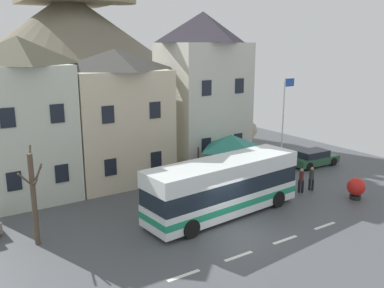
{
  "coord_description": "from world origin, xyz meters",
  "views": [
    {
      "loc": [
        -12.79,
        -15.05,
        9.5
      ],
      "look_at": [
        0.68,
        5.49,
        3.59
      ],
      "focal_mm": 38.55,
      "sensor_mm": 36.0,
      "label": 1
    }
  ],
  "objects_px": {
    "parked_car_00": "(248,166)",
    "flagpole": "(284,121)",
    "bus_shelter": "(231,142)",
    "pedestrian_00": "(301,180)",
    "bare_tree_00": "(34,196)",
    "hilltop_castle": "(72,58)",
    "transit_bus": "(224,187)",
    "townhouse_00": "(24,120)",
    "townhouse_01": "(117,117)",
    "harbour_buoy": "(356,187)",
    "pedestrian_01": "(312,178)",
    "public_bench": "(215,167)",
    "townhouse_02": "(203,91)",
    "parked_car_02": "(314,158)"
  },
  "relations": [
    {
      "from": "parked_car_00",
      "to": "flagpole",
      "type": "xyz_separation_m",
      "value": [
        1.74,
        -1.67,
        3.53
      ]
    },
    {
      "from": "bus_shelter",
      "to": "pedestrian_00",
      "type": "xyz_separation_m",
      "value": [
        2.49,
        -4.33,
        -2.04
      ]
    },
    {
      "from": "bare_tree_00",
      "to": "pedestrian_00",
      "type": "bearing_deg",
      "value": -7.14
    },
    {
      "from": "hilltop_castle",
      "to": "transit_bus",
      "type": "xyz_separation_m",
      "value": [
        -1.72,
        -31.74,
        -6.37
      ]
    },
    {
      "from": "bus_shelter",
      "to": "parked_car_00",
      "type": "relative_size",
      "value": 0.82
    },
    {
      "from": "townhouse_00",
      "to": "townhouse_01",
      "type": "relative_size",
      "value": 1.08
    },
    {
      "from": "pedestrian_00",
      "to": "flagpole",
      "type": "distance_m",
      "value": 4.75
    },
    {
      "from": "flagpole",
      "to": "parked_car_00",
      "type": "bearing_deg",
      "value": 136.18
    },
    {
      "from": "transit_bus",
      "to": "flagpole",
      "type": "xyz_separation_m",
      "value": [
        7.79,
        3.17,
        2.58
      ]
    },
    {
      "from": "hilltop_castle",
      "to": "harbour_buoy",
      "type": "height_order",
      "value": "hilltop_castle"
    },
    {
      "from": "transit_bus",
      "to": "parked_car_00",
      "type": "distance_m",
      "value": 7.8
    },
    {
      "from": "pedestrian_01",
      "to": "transit_bus",
      "type": "bearing_deg",
      "value": -179.88
    },
    {
      "from": "townhouse_01",
      "to": "public_bench",
      "type": "distance_m",
      "value": 8.31
    },
    {
      "from": "parked_car_00",
      "to": "townhouse_02",
      "type": "bearing_deg",
      "value": -75.24
    },
    {
      "from": "parked_car_02",
      "to": "flagpole",
      "type": "distance_m",
      "value": 5.66
    },
    {
      "from": "transit_bus",
      "to": "bare_tree_00",
      "type": "relative_size",
      "value": 2.1
    },
    {
      "from": "pedestrian_01",
      "to": "bare_tree_00",
      "type": "height_order",
      "value": "bare_tree_00"
    },
    {
      "from": "flagpole",
      "to": "bare_tree_00",
      "type": "distance_m",
      "value": 17.73
    },
    {
      "from": "bus_shelter",
      "to": "transit_bus",
      "type": "bearing_deg",
      "value": -132.27
    },
    {
      "from": "townhouse_00",
      "to": "townhouse_01",
      "type": "distance_m",
      "value": 6.11
    },
    {
      "from": "bus_shelter",
      "to": "pedestrian_01",
      "type": "distance_m",
      "value": 5.92
    },
    {
      "from": "parked_car_02",
      "to": "pedestrian_00",
      "type": "xyz_separation_m",
      "value": [
        -5.64,
        -3.8,
        0.22
      ]
    },
    {
      "from": "hilltop_castle",
      "to": "flagpole",
      "type": "xyz_separation_m",
      "value": [
        6.07,
        -28.57,
        -3.79
      ]
    },
    {
      "from": "parked_car_00",
      "to": "pedestrian_00",
      "type": "bearing_deg",
      "value": 94.48
    },
    {
      "from": "parked_car_00",
      "to": "pedestrian_01",
      "type": "distance_m",
      "value": 5.01
    },
    {
      "from": "hilltop_castle",
      "to": "pedestrian_01",
      "type": "bearing_deg",
      "value": -79.81
    },
    {
      "from": "transit_bus",
      "to": "pedestrian_01",
      "type": "relative_size",
      "value": 6.24
    },
    {
      "from": "townhouse_00",
      "to": "public_bench",
      "type": "height_order",
      "value": "townhouse_00"
    },
    {
      "from": "townhouse_02",
      "to": "flagpole",
      "type": "relative_size",
      "value": 1.65
    },
    {
      "from": "townhouse_01",
      "to": "bus_shelter",
      "type": "xyz_separation_m",
      "value": [
        6.49,
        -4.68,
        -1.74
      ]
    },
    {
      "from": "parked_car_00",
      "to": "transit_bus",
      "type": "bearing_deg",
      "value": 37.91
    },
    {
      "from": "pedestrian_01",
      "to": "public_bench",
      "type": "xyz_separation_m",
      "value": [
        -3.19,
        6.49,
        -0.37
      ]
    },
    {
      "from": "hilltop_castle",
      "to": "bus_shelter",
      "type": "bearing_deg",
      "value": -85.24
    },
    {
      "from": "transit_bus",
      "to": "townhouse_02",
      "type": "bearing_deg",
      "value": 57.27
    },
    {
      "from": "townhouse_01",
      "to": "pedestrian_01",
      "type": "relative_size",
      "value": 5.81
    },
    {
      "from": "bus_shelter",
      "to": "parked_car_02",
      "type": "relative_size",
      "value": 0.86
    },
    {
      "from": "pedestrian_01",
      "to": "flagpole",
      "type": "bearing_deg",
      "value": 83.35
    },
    {
      "from": "hilltop_castle",
      "to": "bare_tree_00",
      "type": "xyz_separation_m",
      "value": [
        -11.54,
        -29.63,
        -5.53
      ]
    },
    {
      "from": "townhouse_00",
      "to": "public_bench",
      "type": "relative_size",
      "value": 5.6
    },
    {
      "from": "parked_car_02",
      "to": "public_bench",
      "type": "xyz_separation_m",
      "value": [
        -7.89,
        2.64,
        -0.15
      ]
    },
    {
      "from": "townhouse_00",
      "to": "transit_bus",
      "type": "distance_m",
      "value": 12.96
    },
    {
      "from": "townhouse_00",
      "to": "pedestrian_00",
      "type": "bearing_deg",
      "value": -30.87
    },
    {
      "from": "townhouse_02",
      "to": "flagpole",
      "type": "bearing_deg",
      "value": -63.89
    },
    {
      "from": "pedestrian_00",
      "to": "harbour_buoy",
      "type": "relative_size",
      "value": 1.19
    },
    {
      "from": "townhouse_02",
      "to": "public_bench",
      "type": "bearing_deg",
      "value": -103.15
    },
    {
      "from": "parked_car_00",
      "to": "parked_car_02",
      "type": "bearing_deg",
      "value": 170.22
    },
    {
      "from": "townhouse_02",
      "to": "transit_bus",
      "type": "height_order",
      "value": "townhouse_02"
    },
    {
      "from": "bus_shelter",
      "to": "pedestrian_01",
      "type": "xyz_separation_m",
      "value": [
        3.43,
        -4.38,
        -2.03
      ]
    },
    {
      "from": "flagpole",
      "to": "bare_tree_00",
      "type": "xyz_separation_m",
      "value": [
        -17.61,
        -1.06,
        -1.74
      ]
    },
    {
      "from": "townhouse_00",
      "to": "harbour_buoy",
      "type": "xyz_separation_m",
      "value": [
        17.06,
        -11.75,
        -4.25
      ]
    }
  ]
}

